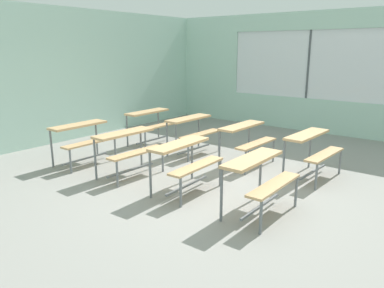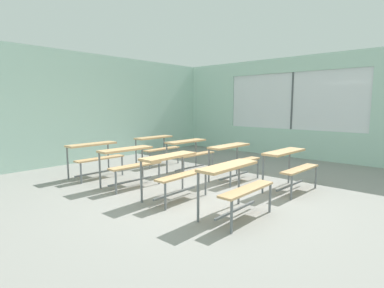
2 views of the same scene
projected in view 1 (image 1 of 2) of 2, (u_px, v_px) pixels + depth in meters
name	position (u px, v px, depth m)	size (l,w,h in m)	color
ground	(210.00, 190.00, 5.73)	(10.00, 9.00, 0.05)	gray
wall_back	(41.00, 77.00, 8.03)	(10.00, 0.12, 3.00)	silver
wall_right	(333.00, 76.00, 9.09)	(0.12, 9.00, 3.00)	silver
desk_bench_r0c0	(260.00, 172.00, 4.75)	(1.10, 0.60, 0.74)	tan
desk_bench_r0c1	(313.00, 145.00, 6.09)	(1.13, 0.64, 0.74)	tan
desk_bench_r1c0	(185.00, 156.00, 5.49)	(1.12, 0.62, 0.74)	tan
desk_bench_r1c1	(247.00, 135.00, 6.78)	(1.12, 0.62, 0.74)	tan
desk_bench_r2c0	(128.00, 143.00, 6.20)	(1.12, 0.63, 0.74)	tan
desk_bench_r2c1	(193.00, 127.00, 7.51)	(1.12, 0.62, 0.74)	tan
desk_bench_r3c0	(83.00, 134.00, 6.86)	(1.10, 0.60, 0.74)	tan
desk_bench_r3c1	(151.00, 119.00, 8.28)	(1.10, 0.59, 0.74)	tan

